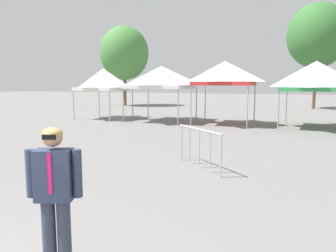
# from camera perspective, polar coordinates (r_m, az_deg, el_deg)

# --- Properties ---
(canopy_tent_center) EXTENTS (2.88, 2.88, 3.20)m
(canopy_tent_center) POSITION_cam_1_polar(r_m,az_deg,el_deg) (21.73, -11.04, 7.85)
(canopy_tent_center) COLOR #9E9EA3
(canopy_tent_center) RESTS_ON ground
(canopy_tent_behind_right) EXTENTS (3.56, 3.56, 3.28)m
(canopy_tent_behind_right) POSITION_cam_1_polar(r_m,az_deg,el_deg) (19.89, -1.15, 8.37)
(canopy_tent_behind_right) COLOR #9E9EA3
(canopy_tent_behind_right) RESTS_ON ground
(canopy_tent_right_of_center) EXTENTS (3.17, 3.17, 3.47)m
(canopy_tent_right_of_center) POSITION_cam_1_polar(r_m,az_deg,el_deg) (18.64, 9.75, 8.93)
(canopy_tent_right_of_center) COLOR #9E9EA3
(canopy_tent_right_of_center) RESTS_ON ground
(canopy_tent_behind_left) EXTENTS (3.36, 3.36, 3.36)m
(canopy_tent_behind_left) POSITION_cam_1_polar(r_m,az_deg,el_deg) (18.19, 24.08, 7.84)
(canopy_tent_behind_left) COLOR #9E9EA3
(canopy_tent_behind_left) RESTS_ON ground
(person_foreground) EXTENTS (0.61, 0.38, 1.78)m
(person_foreground) POSITION_cam_1_polar(r_m,az_deg,el_deg) (4.14, -18.88, -10.45)
(person_foreground) COLOR #33384C
(person_foreground) RESTS_ON ground
(tree_behind_tents_right) EXTENTS (4.85, 4.85, 7.93)m
(tree_behind_tents_right) POSITION_cam_1_polar(r_m,az_deg,el_deg) (34.29, -7.50, 12.31)
(tree_behind_tents_right) COLOR brown
(tree_behind_tents_right) RESTS_ON ground
(tree_behind_tents_left) EXTENTS (5.09, 5.09, 9.17)m
(tree_behind_tents_left) POSITION_cam_1_polar(r_m,az_deg,el_deg) (32.48, 24.28, 13.97)
(tree_behind_tents_left) COLOR brown
(tree_behind_tents_left) RESTS_ON ground
(crowd_barrier_by_lift) EXTENTS (1.61, 1.42, 1.08)m
(crowd_barrier_by_lift) POSITION_cam_1_polar(r_m,az_deg,el_deg) (8.90, 5.41, -2.48)
(crowd_barrier_by_lift) COLOR #B7BABF
(crowd_barrier_by_lift) RESTS_ON ground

